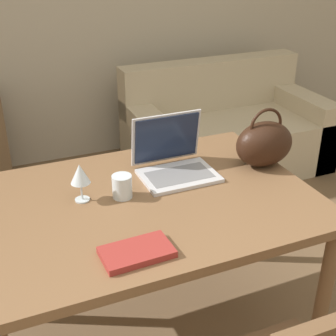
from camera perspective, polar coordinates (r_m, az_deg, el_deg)
The scene contains 7 objects.
dining_table at distance 1.93m, azimuth -2.74°, elevation -5.97°, with size 1.36×0.96×0.78m.
couch at distance 3.80m, azimuth 6.96°, elevation 4.17°, with size 1.54×0.85×0.82m.
laptop at distance 2.07m, azimuth 0.60°, elevation 1.27°, with size 0.33×0.28×0.25m.
drinking_glass at distance 1.89m, azimuth -5.61°, elevation -2.25°, with size 0.08×0.08×0.10m.
wine_glass at distance 1.85m, azimuth -10.67°, elevation -0.84°, with size 0.08×0.08×0.16m.
handbag at distance 2.16m, azimuth 11.65°, elevation 2.96°, with size 0.27×0.19×0.28m.
book at distance 1.58m, azimuth -3.83°, elevation -10.20°, with size 0.24×0.15×0.02m.
Camera 1 is at (-0.54, -0.83, 1.75)m, focal length 50.00 mm.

